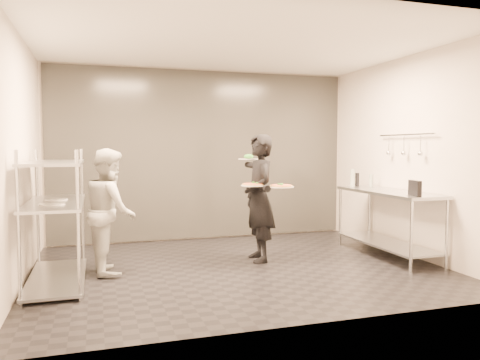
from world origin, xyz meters
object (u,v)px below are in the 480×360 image
object	(u,v)px
pizza_plate_far	(281,186)
pizza_plate_near	(253,185)
chef	(110,211)
bottle_dark	(357,180)
bottle_green	(353,178)
bottle_clear	(371,180)
pass_rack	(55,215)
waiter	(259,198)
pos_monitor	(415,188)
salad_plate	(249,158)
prep_counter	(388,212)

from	to	relation	value
pizza_plate_far	pizza_plate_near	bearing A→B (deg)	162.89
chef	bottle_dark	bearing A→B (deg)	-86.86
bottle_green	bottle_clear	size ratio (longest dim) A/B	1.39
pass_rack	waiter	distance (m)	2.54
pos_monitor	bottle_green	bearing A→B (deg)	101.81
waiter	salad_plate	xyz separation A→B (m)	(-0.05, 0.31, 0.53)
waiter	pizza_plate_near	world-z (taller)	waiter
prep_counter	pos_monitor	xyz separation A→B (m)	(-0.12, -0.72, 0.39)
salad_plate	chef	bearing A→B (deg)	-170.23
pizza_plate_far	pos_monitor	bearing A→B (deg)	-26.58
pass_rack	pizza_plate_far	distance (m)	2.75
chef	pizza_plate_near	distance (m)	1.82
pizza_plate_near	bottle_green	size ratio (longest dim) A/B	1.21
pizza_plate_near	bottle_clear	bearing A→B (deg)	14.29
waiter	salad_plate	bearing A→B (deg)	-169.68
pos_monitor	bottle_green	xyz separation A→B (m)	(0.03, 1.52, 0.04)
bottle_clear	prep_counter	bearing A→B (deg)	-102.72
pizza_plate_far	salad_plate	distance (m)	0.72
prep_counter	bottle_clear	bearing A→B (deg)	77.28
prep_counter	bottle_clear	distance (m)	0.78
chef	bottle_green	xyz separation A→B (m)	(3.64, 0.53, 0.30)
chef	bottle_clear	distance (m)	3.91
prep_counter	pos_monitor	distance (m)	0.83
pass_rack	pizza_plate_near	size ratio (longest dim) A/B	4.90
waiter	pizza_plate_far	distance (m)	0.38
pass_rack	pizza_plate_near	bearing A→B (deg)	3.05
pass_rack	salad_plate	xyz separation A→B (m)	(2.48, 0.60, 0.61)
pos_monitor	waiter	bearing A→B (deg)	162.30
prep_counter	salad_plate	bearing A→B (deg)	162.22
waiter	pos_monitor	size ratio (longest dim) A/B	6.23
waiter	bottle_dark	size ratio (longest dim) A/B	8.21
bottle_clear	chef	bearing A→B (deg)	-174.32
pass_rack	bottle_clear	size ratio (longest dim) A/B	8.27
pos_monitor	chef	bearing A→B (deg)	177.69
salad_plate	bottle_clear	size ratio (longest dim) A/B	1.49
pizza_plate_near	bottle_green	distance (m)	1.97
waiter	chef	world-z (taller)	waiter
waiter	chef	bearing A→B (deg)	-87.94
prep_counter	salad_plate	world-z (taller)	salad_plate
bottle_green	salad_plate	bearing A→B (deg)	-173.34
prep_counter	waiter	world-z (taller)	waiter
salad_plate	bottle_clear	bearing A→B (deg)	1.79
waiter	pizza_plate_near	xyz separation A→B (m)	(-0.14, -0.16, 0.19)
chef	salad_plate	xyz separation A→B (m)	(1.88, 0.32, 0.62)
bottle_clear	bottle_dark	distance (m)	0.21
waiter	bottle_green	distance (m)	1.81
pizza_plate_near	prep_counter	bearing A→B (deg)	-3.67
pass_rack	waiter	size ratio (longest dim) A/B	0.94
pass_rack	bottle_dark	world-z (taller)	pass_rack
prep_counter	pizza_plate_far	bearing A→B (deg)	179.33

